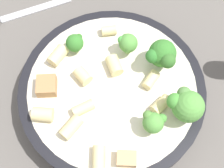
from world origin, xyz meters
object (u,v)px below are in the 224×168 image
at_px(broccoli_floret_0, 76,42).
at_px(rigatoni_6, 161,105).
at_px(rigatoni_0, 151,80).
at_px(rigatoni_2, 43,114).
at_px(broccoli_floret_1, 162,55).
at_px(broccoli_floret_4, 186,105).
at_px(rigatoni_4, 109,30).
at_px(rigatoni_8, 71,127).
at_px(rigatoni_3, 83,76).
at_px(rigatoni_9, 114,65).
at_px(chicken_chunk_0, 47,86).
at_px(chicken_chunk_1, 127,159).
at_px(broccoli_floret_3, 128,43).
at_px(rigatoni_1, 81,106).
at_px(rigatoni_5, 58,55).
at_px(pasta_bowl, 112,92).
at_px(rigatoni_7, 99,158).
at_px(broccoli_floret_2, 155,121).

distance_m(broccoli_floret_0, rigatoni_6, 0.14).
xyz_separation_m(rigatoni_0, rigatoni_2, (0.13, -0.05, 0.00)).
xyz_separation_m(broccoli_floret_1, rigatoni_2, (0.16, -0.04, -0.02)).
bearing_deg(broccoli_floret_4, broccoli_floret_1, -111.94).
relative_size(rigatoni_4, rigatoni_8, 0.70).
xyz_separation_m(broccoli_floret_0, rigatoni_0, (-0.04, 0.10, -0.01)).
bearing_deg(broccoli_floret_0, rigatoni_8, 48.41).
relative_size(rigatoni_3, rigatoni_6, 0.85).
height_order(rigatoni_4, rigatoni_9, rigatoni_9).
bearing_deg(rigatoni_4, rigatoni_9, 56.03).
xyz_separation_m(broccoli_floret_1, chicken_chunk_0, (0.13, -0.07, -0.02)).
distance_m(rigatoni_8, chicken_chunk_1, 0.08).
distance_m(rigatoni_9, chicken_chunk_1, 0.12).
distance_m(broccoli_floret_0, rigatoni_3, 0.05).
xyz_separation_m(broccoli_floret_3, rigatoni_1, (0.10, 0.02, -0.01)).
xyz_separation_m(rigatoni_5, rigatoni_9, (-0.05, 0.06, 0.00)).
xyz_separation_m(broccoli_floret_0, rigatoni_4, (-0.05, 0.01, -0.01)).
bearing_deg(rigatoni_3, pasta_bowl, 120.40).
xyz_separation_m(broccoli_floret_3, rigatoni_0, (0.01, 0.06, -0.01)).
bearing_deg(pasta_bowl, broccoli_floret_3, -152.02).
bearing_deg(broccoli_floret_0, pasta_bowl, 88.58).
distance_m(broccoli_floret_3, rigatoni_9, 0.03).
bearing_deg(rigatoni_0, rigatoni_6, 66.15).
relative_size(rigatoni_2, rigatoni_3, 1.16).
height_order(rigatoni_6, chicken_chunk_1, same).
relative_size(broccoli_floret_1, rigatoni_0, 1.83).
relative_size(broccoli_floret_3, rigatoni_3, 1.57).
relative_size(broccoli_floret_0, broccoli_floret_4, 0.62).
bearing_deg(rigatoni_2, rigatoni_5, -139.65).
xyz_separation_m(broccoli_floret_1, rigatoni_6, (0.04, 0.04, -0.02)).
height_order(rigatoni_7, rigatoni_8, same).
relative_size(broccoli_floret_2, chicken_chunk_1, 1.49).
bearing_deg(pasta_bowl, chicken_chunk_1, 58.89).
bearing_deg(rigatoni_6, rigatoni_4, -100.73).
bearing_deg(rigatoni_7, rigatoni_5, -108.44).
height_order(pasta_bowl, chicken_chunk_1, chicken_chunk_1).
bearing_deg(broccoli_floret_0, rigatoni_7, 61.13).
height_order(broccoli_floret_1, chicken_chunk_0, broccoli_floret_1).
distance_m(rigatoni_0, rigatoni_2, 0.14).
bearing_deg(broccoli_floret_3, rigatoni_5, -34.27).
bearing_deg(rigatoni_1, broccoli_floret_4, 135.80).
bearing_deg(rigatoni_9, broccoli_floret_2, 79.21).
relative_size(pasta_bowl, rigatoni_6, 9.58).
bearing_deg(chicken_chunk_1, rigatoni_1, -91.17).
bearing_deg(broccoli_floret_3, rigatoni_2, 0.59).
height_order(broccoli_floret_2, rigatoni_3, broccoli_floret_2).
distance_m(rigatoni_1, chicken_chunk_1, 0.09).
xyz_separation_m(broccoli_floret_3, rigatoni_4, (-0.00, -0.04, -0.01)).
xyz_separation_m(broccoli_floret_0, rigatoni_7, (0.08, 0.14, -0.01)).
height_order(broccoli_floret_1, rigatoni_4, broccoli_floret_1).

